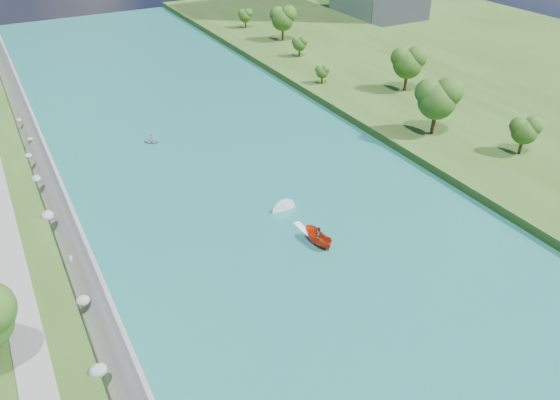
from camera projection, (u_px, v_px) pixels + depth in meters
ground at (315, 259)px, 67.03m from camera, size 260.00×260.00×0.00m
river_water at (244, 187)px, 81.87m from camera, size 55.00×240.00×0.10m
berm_east at (483, 118)px, 101.77m from camera, size 44.00×240.00×1.50m
riprap_bank at (65, 228)px, 69.56m from camera, size 5.02×236.00×4.42m
riverside_path at (4, 227)px, 66.71m from camera, size 3.00×200.00×0.10m
trees_east at (425, 89)px, 99.20m from camera, size 17.32×140.29×11.62m
motorboat at (314, 234)px, 70.02m from camera, size 3.60×19.27×2.02m
raft at (152, 141)px, 94.35m from camera, size 3.16×3.17×1.51m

